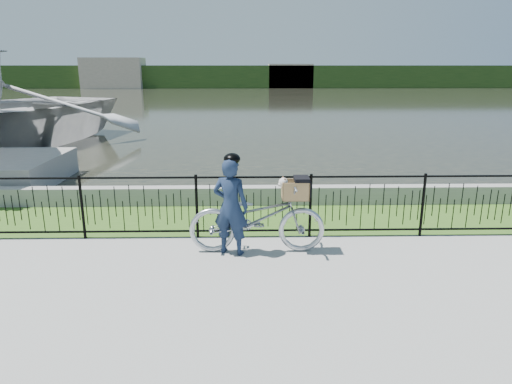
{
  "coord_description": "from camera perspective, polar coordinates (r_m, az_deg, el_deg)",
  "views": [
    {
      "loc": [
        -0.13,
        -6.06,
        2.96
      ],
      "look_at": [
        0.03,
        1.0,
        1.0
      ],
      "focal_mm": 32.0,
      "sensor_mm": 36.0,
      "label": 1
    }
  ],
  "objects": [
    {
      "name": "ground",
      "position": [
        6.74,
        -0.05,
        -10.52
      ],
      "size": [
        120.0,
        120.0,
        0.0
      ],
      "primitive_type": "plane",
      "color": "gray",
      "rests_on": "ground"
    },
    {
      "name": "grass_strip",
      "position": [
        9.15,
        -0.39,
        -3.33
      ],
      "size": [
        60.0,
        2.0,
        0.01
      ],
      "primitive_type": "cube",
      "color": "#39601E",
      "rests_on": "ground"
    },
    {
      "name": "water",
      "position": [
        39.17,
        -1.08,
        11.17
      ],
      "size": [
        120.0,
        120.0,
        0.0
      ],
      "primitive_type": "plane",
      "color": "#27281E",
      "rests_on": "ground"
    },
    {
      "name": "quay_wall",
      "position": [
        10.05,
        -0.48,
        -0.43
      ],
      "size": [
        60.0,
        0.3,
        0.4
      ],
      "primitive_type": "cube",
      "color": "gray",
      "rests_on": "ground"
    },
    {
      "name": "fence",
      "position": [
        8.02,
        -0.29,
        -1.78
      ],
      "size": [
        14.0,
        0.06,
        1.15
      ],
      "primitive_type": null,
      "color": "black",
      "rests_on": "ground"
    },
    {
      "name": "far_treeline",
      "position": [
        66.08,
        -1.17,
        14.24
      ],
      "size": [
        120.0,
        6.0,
        3.0
      ],
      "primitive_type": "cube",
      "color": "#2A471B",
      "rests_on": "ground"
    },
    {
      "name": "far_building_left",
      "position": [
        66.51,
        -17.37,
        14.0
      ],
      "size": [
        8.0,
        4.0,
        4.0
      ],
      "primitive_type": "cube",
      "color": "#B6A592",
      "rests_on": "ground"
    },
    {
      "name": "far_building_right",
      "position": [
        64.86,
        4.31,
        14.27
      ],
      "size": [
        6.0,
        3.0,
        3.2
      ],
      "primitive_type": "cube",
      "color": "#B6A592",
      "rests_on": "ground"
    },
    {
      "name": "bicycle_rig",
      "position": [
        7.41,
        0.2,
        -3.17
      ],
      "size": [
        2.2,
        0.77,
        1.27
      ],
      "color": "#AEB2BA",
      "rests_on": "ground"
    },
    {
      "name": "cyclist",
      "position": [
        7.27,
        -3.2,
        -1.63
      ],
      "size": [
        0.66,
        0.53,
        1.65
      ],
      "color": "#16233D",
      "rests_on": "ground"
    }
  ]
}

